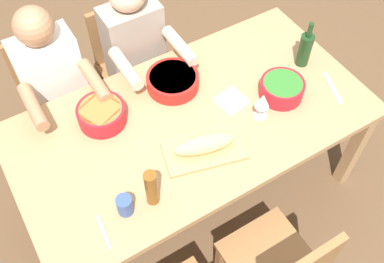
{
  "coord_description": "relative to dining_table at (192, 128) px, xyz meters",
  "views": [
    {
      "loc": [
        0.75,
        1.24,
        2.59
      ],
      "look_at": [
        0.0,
        0.0,
        0.63
      ],
      "focal_mm": 41.81,
      "sensor_mm": 36.0,
      "label": 1
    }
  ],
  "objects": [
    {
      "name": "carving_knife",
      "position": [
        -0.78,
        0.22,
        0.08
      ],
      "size": [
        0.1,
        0.23,
        0.01
      ],
      "primitive_type": "cube",
      "rotation": [
        0.0,
        0.0,
        1.24
      ],
      "color": "silver",
      "rests_on": "dining_table"
    },
    {
      "name": "bread_loaf",
      "position": [
        0.05,
        0.2,
        0.14
      ],
      "size": [
        0.34,
        0.19,
        0.09
      ],
      "primitive_type": "ellipsoid",
      "rotation": [
        0.0,
        0.0,
        -0.26
      ],
      "color": "tan",
      "rests_on": "cutting_board"
    },
    {
      "name": "cutting_board",
      "position": [
        0.05,
        0.2,
        0.09
      ],
      "size": [
        0.44,
        0.32,
        0.02
      ],
      "primitive_type": "cube",
      "rotation": [
        0.0,
        0.0,
        -0.26
      ],
      "color": "tan",
      "rests_on": "dining_table"
    },
    {
      "name": "dining_table",
      "position": [
        0.0,
        0.0,
        0.0
      ],
      "size": [
        1.89,
        1.01,
        0.74
      ],
      "color": "#A87F56",
      "rests_on": "ground_plane"
    },
    {
      "name": "wine_bottle",
      "position": [
        -0.76,
        -0.03,
        0.18
      ],
      "size": [
        0.08,
        0.08,
        0.29
      ],
      "color": "#193819",
      "rests_on": "dining_table"
    },
    {
      "name": "serving_bowl_fruit",
      "position": [
        0.4,
        -0.23,
        0.13
      ],
      "size": [
        0.25,
        0.25,
        0.1
      ],
      "color": "#B21923",
      "rests_on": "dining_table"
    },
    {
      "name": "chair_near_right",
      "position": [
        0.52,
        -0.82,
        -0.18
      ],
      "size": [
        0.4,
        0.4,
        0.85
      ],
      "color": "olive",
      "rests_on": "ground_plane"
    },
    {
      "name": "serving_bowl_greens",
      "position": [
        -0.5,
        0.11,
        0.13
      ],
      "size": [
        0.24,
        0.24,
        0.1
      ],
      "color": "#B21923",
      "rests_on": "dining_table"
    },
    {
      "name": "napkin_stack",
      "position": [
        -0.24,
        0.01,
        0.09
      ],
      "size": [
        0.16,
        0.16,
        0.02
      ],
      "primitive_type": "cube",
      "rotation": [
        0.0,
        0.0,
        0.16
      ],
      "color": "white",
      "rests_on": "dining_table"
    },
    {
      "name": "diner_near_center",
      "position": [
        0.0,
        -0.64,
        0.03
      ],
      "size": [
        0.41,
        0.53,
        1.2
      ],
      "color": "#2D2D38",
      "rests_on": "ground_plane"
    },
    {
      "name": "beer_bottle",
      "position": [
        0.4,
        0.31,
        0.19
      ],
      "size": [
        0.06,
        0.06,
        0.22
      ],
      "primitive_type": "cylinder",
      "color": "brown",
      "rests_on": "dining_table"
    },
    {
      "name": "fork_far_right",
      "position": [
        0.66,
        0.34,
        0.08
      ],
      "size": [
        0.03,
        0.17,
        0.01
      ],
      "primitive_type": "cube",
      "rotation": [
        0.0,
        0.0,
        -0.1
      ],
      "color": "silver",
      "rests_on": "dining_table"
    },
    {
      "name": "cup_far_right",
      "position": [
        0.53,
        0.3,
        0.13
      ],
      "size": [
        0.07,
        0.07,
        0.1
      ],
      "primitive_type": "cylinder",
      "color": "#334C8C",
      "rests_on": "dining_table"
    },
    {
      "name": "chair_near_center",
      "position": [
        0.0,
        -0.82,
        -0.18
      ],
      "size": [
        0.4,
        0.4,
        0.85
      ],
      "color": "olive",
      "rests_on": "ground_plane"
    },
    {
      "name": "wine_glass",
      "position": [
        -0.32,
        0.17,
        0.19
      ],
      "size": [
        0.08,
        0.08,
        0.17
      ],
      "color": "silver",
      "rests_on": "dining_table"
    },
    {
      "name": "ground_plane",
      "position": [
        0.0,
        0.0,
        -0.66
      ],
      "size": [
        8.0,
        8.0,
        0.0
      ],
      "primitive_type": "plane",
      "color": "brown"
    },
    {
      "name": "serving_bowl_salad",
      "position": [
        -0.03,
        -0.25,
        0.12
      ],
      "size": [
        0.29,
        0.29,
        0.08
      ],
      "color": "red",
      "rests_on": "dining_table"
    },
    {
      "name": "diner_near_right",
      "position": [
        0.52,
        -0.64,
        0.03
      ],
      "size": [
        0.41,
        0.53,
        1.2
      ],
      "color": "#2D2D38",
      "rests_on": "ground_plane"
    }
  ]
}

